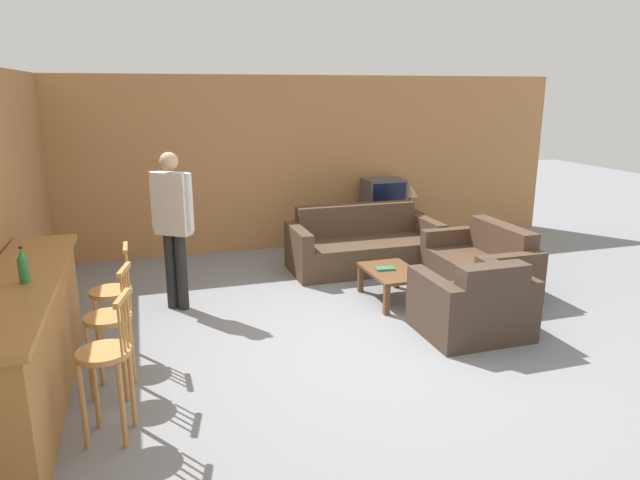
{
  "coord_description": "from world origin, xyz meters",
  "views": [
    {
      "loc": [
        -1.95,
        -4.69,
        2.4
      ],
      "look_at": [
        -0.19,
        0.87,
        0.85
      ],
      "focal_mm": 32.0,
      "sensor_mm": 36.0,
      "label": 1
    }
  ],
  "objects_px": {
    "loveseat_right": "(481,266)",
    "book_on_table": "(385,269)",
    "bar_chair_far": "(113,301)",
    "coffee_table": "(392,275)",
    "bar_chair_near": "(107,364)",
    "tv_unit": "(382,229)",
    "person_by_window": "(173,221)",
    "table_lamp": "(410,192)",
    "couch_far": "(363,247)",
    "bar_chair_mid": "(111,328)",
    "bottle": "(23,267)",
    "armchair_near": "(473,306)",
    "tv": "(384,196)"
  },
  "relations": [
    {
      "from": "armchair_near",
      "to": "tv",
      "type": "xyz_separation_m",
      "value": [
        0.52,
        3.43,
        0.49
      ]
    },
    {
      "from": "loveseat_right",
      "to": "table_lamp",
      "type": "relative_size",
      "value": 3.38
    },
    {
      "from": "bar_chair_mid",
      "to": "bottle",
      "type": "height_order",
      "value": "bottle"
    },
    {
      "from": "armchair_near",
      "to": "person_by_window",
      "type": "bearing_deg",
      "value": 149.67
    },
    {
      "from": "bar_chair_far",
      "to": "coffee_table",
      "type": "height_order",
      "value": "bar_chair_far"
    },
    {
      "from": "bar_chair_near",
      "to": "person_by_window",
      "type": "relative_size",
      "value": 0.61
    },
    {
      "from": "bar_chair_far",
      "to": "tv_unit",
      "type": "xyz_separation_m",
      "value": [
        3.91,
        2.94,
        -0.31
      ]
    },
    {
      "from": "book_on_table",
      "to": "person_by_window",
      "type": "distance_m",
      "value": 2.45
    },
    {
      "from": "bar_chair_far",
      "to": "table_lamp",
      "type": "height_order",
      "value": "bar_chair_far"
    },
    {
      "from": "bar_chair_far",
      "to": "armchair_near",
      "type": "xyz_separation_m",
      "value": [
        3.39,
        -0.49,
        -0.27
      ]
    },
    {
      "from": "tv_unit",
      "to": "book_on_table",
      "type": "height_order",
      "value": "tv_unit"
    },
    {
      "from": "bar_chair_far",
      "to": "table_lamp",
      "type": "bearing_deg",
      "value": 34.0
    },
    {
      "from": "coffee_table",
      "to": "bar_chair_near",
      "type": "bearing_deg",
      "value": -147.78
    },
    {
      "from": "bar_chair_near",
      "to": "person_by_window",
      "type": "height_order",
      "value": "person_by_window"
    },
    {
      "from": "loveseat_right",
      "to": "bar_chair_near",
      "type": "bearing_deg",
      "value": -155.4
    },
    {
      "from": "bar_chair_near",
      "to": "tv_unit",
      "type": "relative_size",
      "value": 0.89
    },
    {
      "from": "tv_unit",
      "to": "table_lamp",
      "type": "height_order",
      "value": "table_lamp"
    },
    {
      "from": "bar_chair_near",
      "to": "bar_chair_mid",
      "type": "height_order",
      "value": "same"
    },
    {
      "from": "bar_chair_far",
      "to": "tv_unit",
      "type": "height_order",
      "value": "bar_chair_far"
    },
    {
      "from": "coffee_table",
      "to": "bar_chair_mid",
      "type": "bearing_deg",
      "value": -157.36
    },
    {
      "from": "bar_chair_mid",
      "to": "person_by_window",
      "type": "xyz_separation_m",
      "value": [
        0.62,
        1.76,
        0.44
      ]
    },
    {
      "from": "loveseat_right",
      "to": "book_on_table",
      "type": "xyz_separation_m",
      "value": [
        -1.28,
        0.01,
        0.09
      ]
    },
    {
      "from": "coffee_table",
      "to": "tv",
      "type": "height_order",
      "value": "tv"
    },
    {
      "from": "couch_far",
      "to": "book_on_table",
      "type": "distance_m",
      "value": 1.27
    },
    {
      "from": "bar_chair_near",
      "to": "person_by_window",
      "type": "bearing_deg",
      "value": 75.63
    },
    {
      "from": "loveseat_right",
      "to": "book_on_table",
      "type": "distance_m",
      "value": 1.29
    },
    {
      "from": "person_by_window",
      "to": "bar_chair_far",
      "type": "bearing_deg",
      "value": -118.57
    },
    {
      "from": "book_on_table",
      "to": "bottle",
      "type": "bearing_deg",
      "value": -157.82
    },
    {
      "from": "bar_chair_near",
      "to": "table_lamp",
      "type": "bearing_deg",
      "value": 44.01
    },
    {
      "from": "loveseat_right",
      "to": "couch_far",
      "type": "bearing_deg",
      "value": 130.24
    },
    {
      "from": "bar_chair_far",
      "to": "tv_unit",
      "type": "relative_size",
      "value": 0.89
    },
    {
      "from": "couch_far",
      "to": "coffee_table",
      "type": "bearing_deg",
      "value": -96.5
    },
    {
      "from": "couch_far",
      "to": "tv",
      "type": "distance_m",
      "value": 1.36
    },
    {
      "from": "bar_chair_mid",
      "to": "table_lamp",
      "type": "distance_m",
      "value": 5.65
    },
    {
      "from": "bar_chair_mid",
      "to": "armchair_near",
      "type": "bearing_deg",
      "value": 2.3
    },
    {
      "from": "armchair_near",
      "to": "book_on_table",
      "type": "relative_size",
      "value": 4.38
    },
    {
      "from": "bar_chair_near",
      "to": "bar_chair_far",
      "type": "height_order",
      "value": "same"
    },
    {
      "from": "bar_chair_near",
      "to": "tv_unit",
      "type": "bearing_deg",
      "value": 47.18
    },
    {
      "from": "bar_chair_near",
      "to": "tv_unit",
      "type": "distance_m",
      "value": 5.76
    },
    {
      "from": "loveseat_right",
      "to": "table_lamp",
      "type": "distance_m",
      "value": 2.35
    },
    {
      "from": "tv_unit",
      "to": "tv",
      "type": "distance_m",
      "value": 0.53
    },
    {
      "from": "bar_chair_near",
      "to": "person_by_window",
      "type": "xyz_separation_m",
      "value": [
        0.62,
        2.4,
        0.44
      ]
    },
    {
      "from": "person_by_window",
      "to": "bar_chair_near",
      "type": "bearing_deg",
      "value": -104.37
    },
    {
      "from": "bar_chair_far",
      "to": "loveseat_right",
      "type": "distance_m",
      "value": 4.29
    },
    {
      "from": "loveseat_right",
      "to": "coffee_table",
      "type": "xyz_separation_m",
      "value": [
        -1.21,
        -0.03,
        0.02
      ]
    },
    {
      "from": "bar_chair_near",
      "to": "bar_chair_far",
      "type": "bearing_deg",
      "value": 89.98
    },
    {
      "from": "bar_chair_near",
      "to": "coffee_table",
      "type": "xyz_separation_m",
      "value": [
        3.02,
        1.9,
        -0.26
      ]
    },
    {
      "from": "loveseat_right",
      "to": "person_by_window",
      "type": "bearing_deg",
      "value": 172.63
    },
    {
      "from": "table_lamp",
      "to": "person_by_window",
      "type": "bearing_deg",
      "value": -154.17
    },
    {
      "from": "bar_chair_far",
      "to": "couch_far",
      "type": "distance_m",
      "value": 3.71
    }
  ]
}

